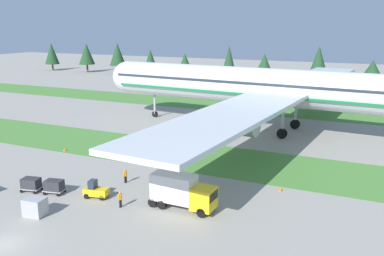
{
  "coord_description": "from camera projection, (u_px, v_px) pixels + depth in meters",
  "views": [
    {
      "loc": [
        28.63,
        -23.2,
        18.41
      ],
      "look_at": [
        3.57,
        30.55,
        4.0
      ],
      "focal_mm": 39.82,
      "sensor_mm": 36.0,
      "label": 1
    }
  ],
  "objects": [
    {
      "name": "ground_crew_marshaller",
      "position": [
        120.0,
        199.0,
        43.91
      ],
      "size": [
        0.36,
        0.56,
        1.74
      ],
      "rotation": [
        0.0,
        0.0,
        1.65
      ],
      "color": "black",
      "rests_on": "ground"
    },
    {
      "name": "ground_crew_loader",
      "position": [
        125.0,
        175.0,
        50.74
      ],
      "size": [
        0.36,
        0.56,
        1.74
      ],
      "rotation": [
        0.0,
        0.0,
        4.58
      ],
      "color": "black",
      "rests_on": "ground"
    },
    {
      "name": "taxiway_marker_0",
      "position": [
        182.0,
        167.0,
        55.77
      ],
      "size": [
        0.44,
        0.44,
        0.56
      ],
      "primitive_type": "cone",
      "color": "orange",
      "rests_on": "ground"
    },
    {
      "name": "airliner",
      "position": [
        279.0,
        87.0,
        73.22
      ],
      "size": [
        71.06,
        87.17,
        22.1
      ],
      "rotation": [
        0.0,
        0.0,
        1.5
      ],
      "color": "silver",
      "rests_on": "ground"
    },
    {
      "name": "catering_truck",
      "position": [
        182.0,
        191.0,
        43.35
      ],
      "size": [
        7.0,
        2.43,
        3.58
      ],
      "rotation": [
        0.0,
        0.0,
        -1.59
      ],
      "color": "yellow",
      "rests_on": "ground"
    },
    {
      "name": "baggage_tug",
      "position": [
        96.0,
        190.0,
        46.42
      ],
      "size": [
        2.81,
        1.8,
        1.97
      ],
      "rotation": [
        0.0,
        0.0,
        -1.37
      ],
      "color": "yellow",
      "rests_on": "ground"
    },
    {
      "name": "cargo_dolly_second",
      "position": [
        31.0,
        184.0,
        48.16
      ],
      "size": [
        2.46,
        1.92,
        1.55
      ],
      "rotation": [
        0.0,
        0.0,
        -1.37
      ],
      "color": "#A3A3A8",
      "rests_on": "ground"
    },
    {
      "name": "uld_container_1",
      "position": [
        35.0,
        207.0,
        42.01
      ],
      "size": [
        2.16,
        1.81,
        1.8
      ],
      "primitive_type": "cube",
      "rotation": [
        0.0,
        0.0,
        0.11
      ],
      "color": "#A3A3A8",
      "rests_on": "ground"
    },
    {
      "name": "distant_tree_line",
      "position": [
        276.0,
        62.0,
        137.93
      ],
      "size": [
        202.96,
        8.66,
        12.11
      ],
      "color": "#4C3823",
      "rests_on": "ground"
    },
    {
      "name": "grass_strip_near",
      "position": [
        169.0,
        153.0,
        62.99
      ],
      "size": [
        320.0,
        13.26,
        0.01
      ],
      "primitive_type": "cube",
      "color": "#4C8438",
      "rests_on": "ground"
    },
    {
      "name": "cargo_dolly_lead",
      "position": [
        54.0,
        186.0,
        47.51
      ],
      "size": [
        2.46,
        1.92,
        1.55
      ],
      "rotation": [
        0.0,
        0.0,
        -1.37
      ],
      "color": "#A3A3A8",
      "rests_on": "ground"
    },
    {
      "name": "grass_strip_far",
      "position": [
        248.0,
        108.0,
        96.92
      ],
      "size": [
        320.0,
        13.26,
        0.01
      ],
      "primitive_type": "cube",
      "color": "#4C8438",
      "rests_on": "ground"
    },
    {
      "name": "taxiway_marker_1",
      "position": [
        280.0,
        189.0,
        48.29
      ],
      "size": [
        0.44,
        0.44,
        0.57
      ],
      "primitive_type": "cone",
      "color": "orange",
      "rests_on": "ground"
    },
    {
      "name": "ground_plane",
      "position": [
        4.0,
        245.0,
        36.53
      ],
      "size": [
        400.0,
        400.0,
        0.0
      ],
      "primitive_type": "plane",
      "color": "gray"
    },
    {
      "name": "taxiway_marker_2",
      "position": [
        65.0,
        149.0,
        63.73
      ],
      "size": [
        0.44,
        0.44,
        0.49
      ],
      "primitive_type": "cone",
      "color": "orange",
      "rests_on": "ground"
    }
  ]
}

